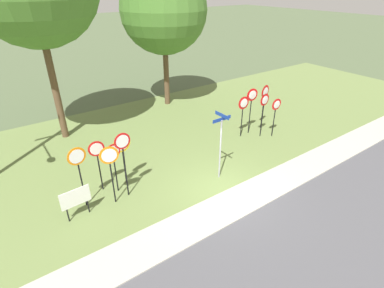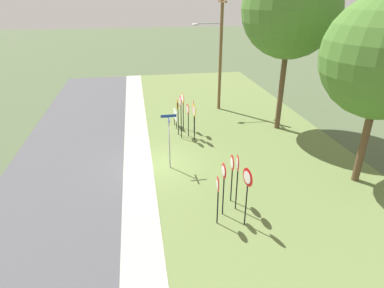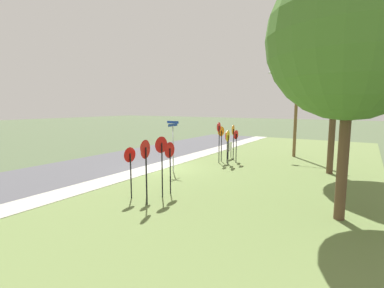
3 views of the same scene
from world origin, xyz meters
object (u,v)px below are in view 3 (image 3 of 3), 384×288
(stop_sign_center_tall, at_px, (219,134))
(stop_sign_near_left, at_px, (233,135))
(yield_sign_near_left, at_px, (161,152))
(yield_sign_far_right, at_px, (145,156))
(utility_pole, at_px, (295,93))
(street_name_post, at_px, (173,142))
(yield_sign_near_right, at_px, (130,161))
(yield_sign_far_left, at_px, (145,155))
(stop_sign_near_right, at_px, (228,140))
(stop_sign_far_left, at_px, (221,136))
(oak_tree_left, at_px, (338,36))
(oak_tree_right, at_px, (352,37))
(stop_sign_far_center, at_px, (227,140))
(notice_board, at_px, (229,148))
(stop_sign_far_right, at_px, (236,139))
(yield_sign_center, at_px, (170,155))

(stop_sign_center_tall, bearing_deg, stop_sign_near_left, 163.04)
(yield_sign_near_left, xyz_separation_m, yield_sign_far_right, (1.10, 0.06, -0.01))
(yield_sign_far_right, distance_m, utility_pole, 15.25)
(yield_sign_far_right, xyz_separation_m, street_name_post, (-5.39, -2.48, -0.16))
(stop_sign_center_tall, height_order, yield_sign_near_right, stop_sign_center_tall)
(stop_sign_near_left, bearing_deg, yield_sign_far_left, -6.68)
(stop_sign_near_right, height_order, stop_sign_far_left, stop_sign_far_left)
(stop_sign_center_tall, height_order, oak_tree_left, oak_tree_left)
(stop_sign_center_tall, distance_m, yield_sign_far_left, 8.46)
(yield_sign_near_left, distance_m, yield_sign_far_right, 1.11)
(yield_sign_near_right, xyz_separation_m, oak_tree_right, (-2.17, 7.91, 4.57))
(stop_sign_near_left, height_order, stop_sign_far_left, stop_sign_near_left)
(stop_sign_far_center, relative_size, oak_tree_left, 0.21)
(stop_sign_far_left, xyz_separation_m, notice_board, (-1.45, 0.01, -1.02))
(stop_sign_near_right, xyz_separation_m, oak_tree_left, (-0.93, 6.21, 6.16))
(yield_sign_far_right, bearing_deg, stop_sign_far_center, 173.93)
(stop_sign_near_right, distance_m, street_name_post, 4.11)
(yield_sign_far_left, distance_m, utility_pole, 14.62)
(stop_sign_center_tall, distance_m, notice_board, 2.40)
(yield_sign_far_left, xyz_separation_m, oak_tree_left, (-9.08, 6.44, 6.02))
(street_name_post, relative_size, utility_pole, 0.33)
(stop_sign_near_left, height_order, oak_tree_left, oak_tree_left)
(stop_sign_far_center, xyz_separation_m, stop_sign_far_right, (-0.49, 0.47, 0.06))
(stop_sign_far_right, relative_size, oak_tree_left, 0.21)
(street_name_post, bearing_deg, oak_tree_left, 117.65)
(stop_sign_near_right, bearing_deg, yield_sign_center, -3.89)
(stop_sign_near_right, xyz_separation_m, yield_sign_near_right, (8.71, -0.62, -0.08))
(notice_board, distance_m, oak_tree_right, 13.26)
(oak_tree_right, bearing_deg, stop_sign_near_left, -137.50)
(stop_sign_near_right, xyz_separation_m, stop_sign_far_center, (-0.53, -0.32, -0.12))
(stop_sign_far_center, relative_size, utility_pole, 0.24)
(stop_sign_center_tall, height_order, utility_pole, utility_pole)
(yield_sign_center, bearing_deg, notice_board, -169.24)
(notice_board, bearing_deg, stop_sign_far_center, 14.45)
(stop_sign_near_left, bearing_deg, stop_sign_near_right, 5.25)
(stop_sign_far_center, relative_size, yield_sign_center, 0.95)
(yield_sign_far_left, bearing_deg, stop_sign_far_center, 178.55)
(stop_sign_far_right, xyz_separation_m, yield_sign_near_left, (8.89, 0.28, 0.34))
(stop_sign_far_left, relative_size, utility_pole, 0.27)
(stop_sign_far_left, bearing_deg, stop_sign_far_right, 107.07)
(stop_sign_near_right, xyz_separation_m, oak_tree_right, (6.53, 7.29, 4.49))
(stop_sign_far_left, bearing_deg, oak_tree_right, 59.36)
(yield_sign_center, distance_m, oak_tree_right, 8.24)
(stop_sign_far_center, bearing_deg, yield_sign_center, -1.29)
(stop_sign_near_right, bearing_deg, stop_sign_center_tall, -116.45)
(stop_sign_far_center, relative_size, stop_sign_center_tall, 0.78)
(notice_board, bearing_deg, street_name_post, -14.39)
(stop_sign_far_center, distance_m, street_name_post, 4.45)
(yield_sign_far_right, bearing_deg, street_name_post, -166.19)
(stop_sign_far_center, relative_size, yield_sign_far_right, 0.85)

